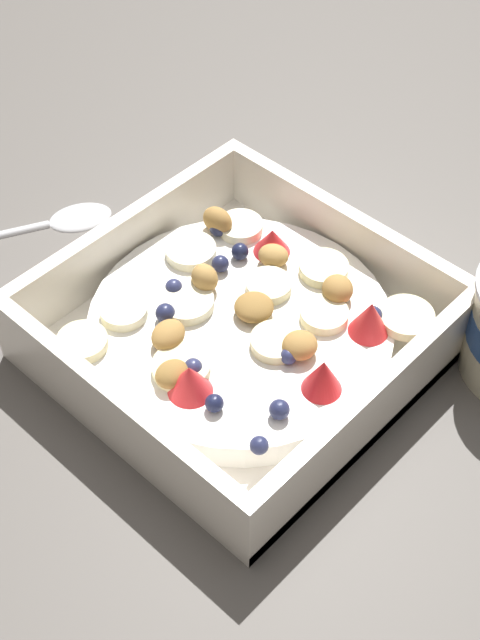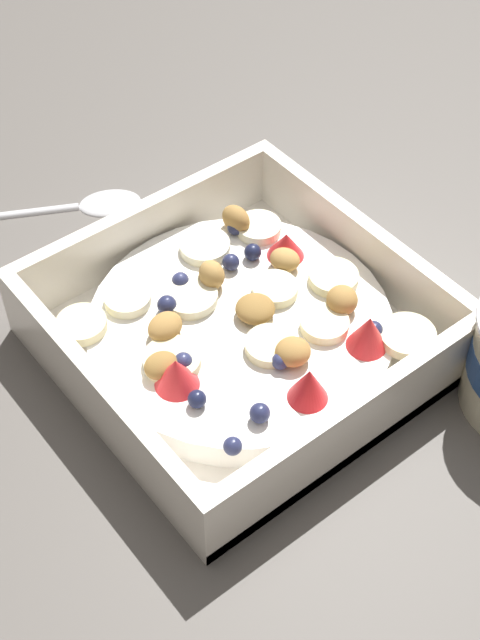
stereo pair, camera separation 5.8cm
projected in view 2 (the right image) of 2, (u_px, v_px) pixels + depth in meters
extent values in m
plane|color=#56514C|center=(228.00, 329.00, 0.62)|extent=(2.40, 2.40, 0.00)
cube|color=white|center=(240.00, 345.00, 0.60)|extent=(0.22, 0.22, 0.01)
cube|color=white|center=(100.00, 404.00, 0.54)|extent=(0.22, 0.01, 0.06)
cube|color=white|center=(360.00, 252.00, 0.63)|extent=(0.22, 0.01, 0.06)
cube|color=white|center=(147.00, 234.00, 0.64)|extent=(0.01, 0.20, 0.06)
cube|color=white|center=(353.00, 428.00, 0.53)|extent=(0.01, 0.20, 0.06)
cylinder|color=white|center=(240.00, 331.00, 0.59)|extent=(0.20, 0.20, 0.02)
cylinder|color=#F7EFC6|center=(128.00, 299.00, 0.59)|extent=(0.04, 0.04, 0.01)
cylinder|color=#F7EFC6|center=(259.00, 228.00, 0.64)|extent=(0.04, 0.04, 0.01)
cylinder|color=beige|center=(270.00, 346.00, 0.56)|extent=(0.04, 0.04, 0.01)
cylinder|color=beige|center=(407.00, 336.00, 0.57)|extent=(0.05, 0.05, 0.01)
cylinder|color=#F7EFC6|center=(190.00, 297.00, 0.59)|extent=(0.05, 0.05, 0.01)
cylinder|color=beige|center=(333.00, 278.00, 0.60)|extent=(0.05, 0.05, 0.01)
cylinder|color=#F7EFC6|center=(205.00, 247.00, 0.62)|extent=(0.04, 0.04, 0.01)
cylinder|color=#F4EAB7|center=(325.00, 324.00, 0.57)|extent=(0.04, 0.04, 0.01)
cylinder|color=#F4EAB7|center=(275.00, 289.00, 0.60)|extent=(0.04, 0.04, 0.01)
cylinder|color=beige|center=(172.00, 360.00, 0.55)|extent=(0.04, 0.04, 0.01)
cylinder|color=beige|center=(82.00, 324.00, 0.57)|extent=(0.04, 0.04, 0.01)
cone|color=red|center=(368.00, 332.00, 0.56)|extent=(0.03, 0.03, 0.03)
cone|color=red|center=(286.00, 245.00, 0.61)|extent=(0.04, 0.04, 0.02)
cone|color=red|center=(309.00, 384.00, 0.53)|extent=(0.03, 0.03, 0.03)
cone|color=red|center=(176.00, 373.00, 0.54)|extent=(0.04, 0.04, 0.02)
sphere|color=#23284C|center=(231.00, 262.00, 0.61)|extent=(0.01, 0.01, 0.01)
sphere|color=navy|center=(180.00, 281.00, 0.60)|extent=(0.01, 0.01, 0.01)
sphere|color=navy|center=(183.00, 361.00, 0.55)|extent=(0.01, 0.01, 0.01)
sphere|color=#23284C|center=(373.00, 330.00, 0.57)|extent=(0.01, 0.01, 0.01)
sphere|color=navy|center=(280.00, 361.00, 0.55)|extent=(0.01, 0.01, 0.01)
sphere|color=#191E3D|center=(197.00, 399.00, 0.53)|extent=(0.01, 0.01, 0.01)
sphere|color=#23284C|center=(236.00, 226.00, 0.63)|extent=(0.01, 0.01, 0.01)
sphere|color=#191E3D|center=(253.00, 252.00, 0.62)|extent=(0.01, 0.01, 0.01)
sphere|color=#23284C|center=(167.00, 305.00, 0.58)|extent=(0.01, 0.01, 0.01)
sphere|color=#23284C|center=(233.00, 446.00, 0.51)|extent=(0.01, 0.01, 0.01)
sphere|color=#23284C|center=(260.00, 413.00, 0.52)|extent=(0.01, 0.01, 0.01)
ellipsoid|color=#AD7F42|center=(236.00, 219.00, 0.63)|extent=(0.02, 0.02, 0.02)
ellipsoid|color=tan|center=(216.00, 272.00, 0.60)|extent=(0.02, 0.02, 0.02)
ellipsoid|color=olive|center=(161.00, 366.00, 0.55)|extent=(0.02, 0.02, 0.01)
ellipsoid|color=tan|center=(281.00, 256.00, 0.61)|extent=(0.03, 0.02, 0.01)
ellipsoid|color=#AD7F42|center=(294.00, 351.00, 0.55)|extent=(0.03, 0.03, 0.02)
ellipsoid|color=#AD7F42|center=(165.00, 326.00, 0.57)|extent=(0.03, 0.03, 0.02)
ellipsoid|color=#AD7F42|center=(342.00, 300.00, 0.58)|extent=(0.03, 0.03, 0.02)
ellipsoid|color=olive|center=(255.00, 309.00, 0.58)|extent=(0.03, 0.04, 0.01)
ellipsoid|color=silver|center=(109.00, 199.00, 0.70)|extent=(0.05, 0.06, 0.01)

